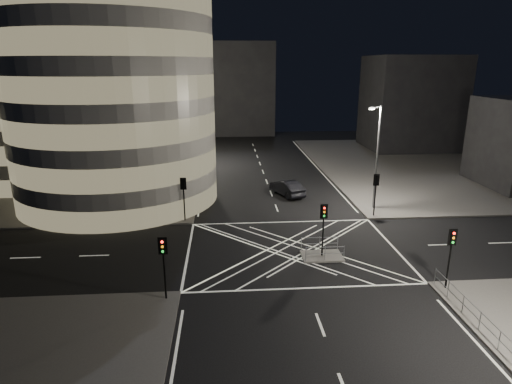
{
  "coord_description": "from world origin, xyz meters",
  "views": [
    {
      "loc": [
        -5.06,
        -30.17,
        13.79
      ],
      "look_at": [
        -2.38,
        5.74,
        3.0
      ],
      "focal_mm": 30.0,
      "sensor_mm": 36.0,
      "label": 1
    }
  ],
  "objects": [
    {
      "name": "ground",
      "position": [
        0.0,
        0.0,
        0.0
      ],
      "size": [
        120.0,
        120.0,
        0.0
      ],
      "primitive_type": "plane",
      "color": "black",
      "rests_on": "ground"
    },
    {
      "name": "sidewalk_far_left",
      "position": [
        -29.0,
        27.0,
        0.07
      ],
      "size": [
        42.0,
        42.0,
        0.15
      ],
      "primitive_type": "cube",
      "color": "#595753",
      "rests_on": "ground"
    },
    {
      "name": "sidewalk_far_right",
      "position": [
        29.0,
        27.0,
        0.07
      ],
      "size": [
        42.0,
        42.0,
        0.15
      ],
      "primitive_type": "cube",
      "color": "#595753",
      "rests_on": "ground"
    },
    {
      "name": "central_island",
      "position": [
        2.0,
        -1.5,
        0.07
      ],
      "size": [
        3.0,
        2.0,
        0.15
      ],
      "primitive_type": "cube",
      "color": "slate",
      "rests_on": "ground"
    },
    {
      "name": "office_tower_curved",
      "position": [
        -20.74,
        18.74,
        12.65
      ],
      "size": [
        30.0,
        29.0,
        27.2
      ],
      "color": "#9B9993",
      "rests_on": "sidewalk_far_left"
    },
    {
      "name": "office_block_rear",
      "position": [
        -22.0,
        42.0,
        11.15
      ],
      "size": [
        24.0,
        16.0,
        22.0
      ],
      "primitive_type": "cube",
      "color": "#9B9993",
      "rests_on": "sidewalk_far_left"
    },
    {
      "name": "building_right_far",
      "position": [
        26.0,
        40.0,
        7.65
      ],
      "size": [
        14.0,
        12.0,
        15.0
      ],
      "primitive_type": "cube",
      "color": "black",
      "rests_on": "sidewalk_far_right"
    },
    {
      "name": "building_far_end",
      "position": [
        -4.0,
        58.0,
        9.0
      ],
      "size": [
        18.0,
        8.0,
        18.0
      ],
      "primitive_type": "cube",
      "color": "black",
      "rests_on": "ground"
    },
    {
      "name": "tree_a",
      "position": [
        -10.5,
        9.0,
        4.94
      ],
      "size": [
        3.92,
        3.92,
        7.06
      ],
      "color": "black",
      "rests_on": "sidewalk_far_left"
    },
    {
      "name": "tree_b",
      "position": [
        -10.5,
        15.0,
        4.46
      ],
      "size": [
        4.75,
        4.75,
        7.05
      ],
      "color": "black",
      "rests_on": "sidewalk_far_left"
    },
    {
      "name": "tree_c",
      "position": [
        -10.5,
        21.0,
        4.67
      ],
      "size": [
        4.28,
        4.28,
        6.99
      ],
      "color": "black",
      "rests_on": "sidewalk_far_left"
    },
    {
      "name": "tree_d",
      "position": [
        -10.5,
        27.0,
        5.6
      ],
      "size": [
        4.49,
        4.49,
        8.05
      ],
      "color": "black",
      "rests_on": "sidewalk_far_left"
    },
    {
      "name": "tree_e",
      "position": [
        -10.5,
        33.0,
        4.2
      ],
      "size": [
        4.26,
        4.26,
        6.5
      ],
      "color": "black",
      "rests_on": "sidewalk_far_left"
    },
    {
      "name": "traffic_signal_fl",
      "position": [
        -8.8,
        6.8,
        2.91
      ],
      "size": [
        0.55,
        0.22,
        4.0
      ],
      "color": "black",
      "rests_on": "sidewalk_far_left"
    },
    {
      "name": "traffic_signal_nl",
      "position": [
        -8.8,
        -6.8,
        2.91
      ],
      "size": [
        0.55,
        0.22,
        4.0
      ],
      "color": "black",
      "rests_on": "sidewalk_near_left"
    },
    {
      "name": "traffic_signal_fr",
      "position": [
        8.8,
        6.8,
        2.91
      ],
      "size": [
        0.55,
        0.22,
        4.0
      ],
      "color": "black",
      "rests_on": "sidewalk_far_right"
    },
    {
      "name": "traffic_signal_nr",
      "position": [
        8.8,
        -6.8,
        2.91
      ],
      "size": [
        0.55,
        0.22,
        4.0
      ],
      "color": "black",
      "rests_on": "sidewalk_near_right"
    },
    {
      "name": "traffic_signal_island",
      "position": [
        2.0,
        -1.5,
        2.91
      ],
      "size": [
        0.55,
        0.22,
        4.0
      ],
      "color": "black",
      "rests_on": "central_island"
    },
    {
      "name": "street_lamp_left_near",
      "position": [
        -9.44,
        12.0,
        5.54
      ],
      "size": [
        1.25,
        0.25,
        10.0
      ],
      "color": "slate",
      "rests_on": "sidewalk_far_left"
    },
    {
      "name": "street_lamp_left_far",
      "position": [
        -9.44,
        30.0,
        5.54
      ],
      "size": [
        1.25,
        0.25,
        10.0
      ],
      "color": "slate",
      "rests_on": "sidewalk_far_left"
    },
    {
      "name": "street_lamp_right_far",
      "position": [
        9.44,
        9.0,
        5.54
      ],
      "size": [
        1.25,
        0.25,
        10.0
      ],
      "color": "slate",
      "rests_on": "sidewalk_far_right"
    },
    {
      "name": "railing_near_right",
      "position": [
        8.3,
        -12.15,
        0.7
      ],
      "size": [
        0.06,
        11.7,
        1.1
      ],
      "primitive_type": "cube",
      "color": "slate",
      "rests_on": "sidewalk_near_right"
    },
    {
      "name": "railing_island_south",
      "position": [
        2.0,
        -2.4,
        0.7
      ],
      "size": [
        2.8,
        0.06,
        1.1
      ],
      "primitive_type": "cube",
      "color": "slate",
      "rests_on": "central_island"
    },
    {
      "name": "railing_island_north",
      "position": [
        2.0,
        -0.6,
        0.7
      ],
      "size": [
        2.8,
        0.06,
        1.1
      ],
      "primitive_type": "cube",
      "color": "slate",
      "rests_on": "central_island"
    },
    {
      "name": "sedan",
      "position": [
        1.66,
        14.32,
        0.83
      ],
      "size": [
        3.53,
        5.34,
        1.66
      ],
      "primitive_type": "imported",
      "rotation": [
        0.0,
        0.0,
        3.53
      ],
      "color": "black",
      "rests_on": "ground"
    }
  ]
}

